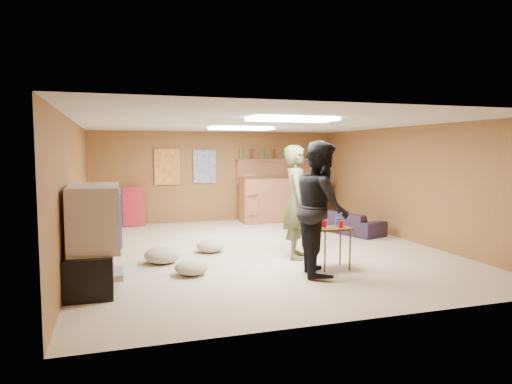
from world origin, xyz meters
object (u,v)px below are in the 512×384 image
object	(u,v)px
bar_counter	(281,199)
person_black	(321,208)
tv_body	(95,217)
person_olive	(297,202)
sofa	(349,222)
tray_table	(333,248)

from	to	relation	value
bar_counter	person_black	xyz separation A→B (m)	(-1.15, -4.70, 0.39)
tv_body	person_olive	world-z (taller)	person_olive
tv_body	person_olive	bearing A→B (deg)	13.65
person_olive	sofa	bearing A→B (deg)	-25.56
tv_body	bar_counter	distance (m)	6.09
person_black	tray_table	world-z (taller)	person_black
bar_counter	person_olive	size ratio (longest dim) A/B	1.10
bar_counter	person_black	distance (m)	4.86
sofa	tray_table	size ratio (longest dim) A/B	2.54
tv_body	bar_counter	world-z (taller)	tv_body
tv_body	sofa	size ratio (longest dim) A/B	0.70
bar_counter	tray_table	bearing A→B (deg)	-100.87
bar_counter	sofa	world-z (taller)	bar_counter
bar_counter	sofa	size ratio (longest dim) A/B	1.28
person_black	tray_table	size ratio (longest dim) A/B	3.04
person_black	tray_table	bearing A→B (deg)	-41.58
tray_table	person_olive	bearing A→B (deg)	107.11
bar_counter	person_black	bearing A→B (deg)	-103.77
tv_body	person_black	distance (m)	3.01
tv_body	tray_table	world-z (taller)	tv_body
tray_table	tv_body	bearing A→B (deg)	178.93
person_olive	tray_table	distance (m)	1.03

